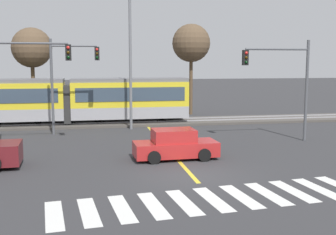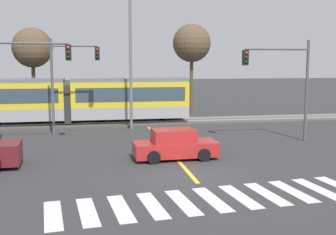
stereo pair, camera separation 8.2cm
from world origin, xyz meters
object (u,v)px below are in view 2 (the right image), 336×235
at_px(light_rail_tram, 68,99).
at_px(traffic_light_mid_right, 286,75).
at_px(traffic_light_mid_left, 21,74).
at_px(traffic_light_far_left, 68,73).
at_px(street_lamp_centre, 132,54).
at_px(bare_tree_west, 32,48).
at_px(sedan_crossing, 175,145).
at_px(bare_tree_east, 192,44).

relative_size(light_rail_tram, traffic_light_mid_right, 2.99).
height_order(light_rail_tram, traffic_light_mid_right, traffic_light_mid_right).
xyz_separation_m(traffic_light_mid_left, traffic_light_far_left, (2.28, 4.40, -0.03)).
height_order(traffic_light_far_left, street_lamp_centre, street_lamp_centre).
height_order(light_rail_tram, bare_tree_west, bare_tree_west).
relative_size(sedan_crossing, traffic_light_mid_left, 0.68).
height_order(sedan_crossing, traffic_light_mid_right, traffic_light_mid_right).
distance_m(traffic_light_mid_right, traffic_light_far_left, 14.06).
xyz_separation_m(traffic_light_far_left, street_lamp_centre, (4.47, 1.35, 1.24)).
bearing_deg(traffic_light_mid_left, light_rail_tram, 76.55).
height_order(traffic_light_mid_left, traffic_light_far_left, traffic_light_far_left).
xyz_separation_m(light_rail_tram, bare_tree_east, (10.90, 4.99, 4.48)).
relative_size(traffic_light_far_left, street_lamp_centre, 0.66).
distance_m(traffic_light_mid_left, traffic_light_far_left, 4.96).
height_order(sedan_crossing, bare_tree_east, bare_tree_east).
height_order(street_lamp_centre, bare_tree_west, street_lamp_centre).
bearing_deg(traffic_light_far_left, street_lamp_centre, 16.76).
bearing_deg(traffic_light_far_left, traffic_light_mid_left, -117.34).
bearing_deg(light_rail_tram, traffic_light_mid_right, -34.43).
height_order(traffic_light_mid_right, bare_tree_east, bare_tree_east).
xyz_separation_m(light_rail_tram, traffic_light_far_left, (0.26, -4.05, 2.11)).
bearing_deg(bare_tree_east, traffic_light_mid_left, -133.86).
bearing_deg(traffic_light_far_left, sedan_crossing, -56.42).
bearing_deg(street_lamp_centre, traffic_light_far_left, -163.24).
bearing_deg(bare_tree_west, traffic_light_far_left, -68.74).
distance_m(traffic_light_mid_left, bare_tree_east, 18.80).
bearing_deg(sedan_crossing, traffic_light_mid_right, 24.23).
height_order(traffic_light_mid_right, street_lamp_centre, street_lamp_centre).
distance_m(traffic_light_mid_right, bare_tree_east, 14.57).
bearing_deg(light_rail_tram, bare_tree_east, 24.61).
bearing_deg(sedan_crossing, traffic_light_mid_left, 152.77).
bearing_deg(traffic_light_far_left, bare_tree_east, 40.35).
bearing_deg(bare_tree_west, street_lamp_centre, -42.65).
bearing_deg(bare_tree_east, sedan_crossing, -106.01).
bearing_deg(traffic_light_mid_right, street_lamp_centre, 143.23).
distance_m(traffic_light_far_left, bare_tree_east, 14.17).
xyz_separation_m(bare_tree_west, bare_tree_east, (13.96, 0.53, 0.51)).
distance_m(light_rail_tram, street_lamp_centre, 6.39).
xyz_separation_m(street_lamp_centre, bare_tree_west, (-7.78, 7.16, 0.61)).
height_order(traffic_light_mid_left, street_lamp_centre, street_lamp_centre).
distance_m(traffic_light_mid_right, street_lamp_centre, 10.86).
bearing_deg(bare_tree_east, traffic_light_far_left, -139.65).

